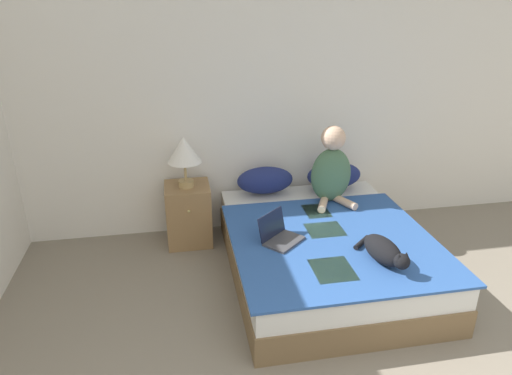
# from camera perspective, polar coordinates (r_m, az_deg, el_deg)

# --- Properties ---
(wall_back) EXTENTS (5.95, 0.05, 2.55)m
(wall_back) POSITION_cam_1_polar(r_m,az_deg,el_deg) (4.45, 3.21, 10.72)
(wall_back) COLOR white
(wall_back) RESTS_ON ground_plane
(bed) EXTENTS (1.59, 1.95, 0.43)m
(bed) POSITION_cam_1_polar(r_m,az_deg,el_deg) (3.93, 8.52, -7.92)
(bed) COLOR brown
(bed) RESTS_ON ground_plane
(pillow_near) EXTENTS (0.54, 0.27, 0.26)m
(pillow_near) POSITION_cam_1_polar(r_m,az_deg,el_deg) (4.40, 1.14, 0.92)
(pillow_near) COLOR navy
(pillow_near) RESTS_ON bed
(pillow_far) EXTENTS (0.54, 0.27, 0.26)m
(pillow_far) POSITION_cam_1_polar(r_m,az_deg,el_deg) (4.58, 9.71, 1.49)
(pillow_far) COLOR navy
(pillow_far) RESTS_ON bed
(person_sitting) EXTENTS (0.38, 0.37, 0.72)m
(person_sitting) POSITION_cam_1_polar(r_m,az_deg,el_deg) (4.21, 9.42, 2.27)
(person_sitting) COLOR #476B4C
(person_sitting) RESTS_ON bed
(cat_tabby) EXTENTS (0.27, 0.59, 0.18)m
(cat_tabby) POSITION_cam_1_polar(r_m,az_deg,el_deg) (3.41, 15.73, -7.66)
(cat_tabby) COLOR black
(cat_tabby) RESTS_ON bed
(laptop_open) EXTENTS (0.39, 0.39, 0.22)m
(laptop_open) POSITION_cam_1_polar(r_m,az_deg,el_deg) (3.59, 2.97, -5.98)
(laptop_open) COLOR #424247
(laptop_open) RESTS_ON bed
(nightstand) EXTENTS (0.41, 0.42, 0.58)m
(nightstand) POSITION_cam_1_polar(r_m,az_deg,el_deg) (4.39, -8.42, -3.29)
(nightstand) COLOR #937047
(nightstand) RESTS_ON ground_plane
(table_lamp) EXTENTS (0.31, 0.31, 0.48)m
(table_lamp) POSITION_cam_1_polar(r_m,az_deg,el_deg) (4.14, -8.98, 4.48)
(table_lamp) COLOR tan
(table_lamp) RESTS_ON nightstand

